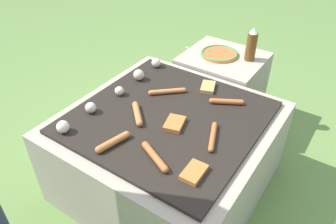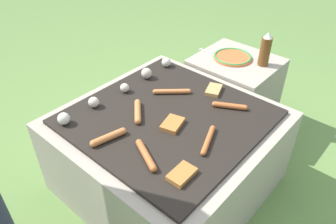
{
  "view_description": "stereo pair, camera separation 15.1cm",
  "coord_description": "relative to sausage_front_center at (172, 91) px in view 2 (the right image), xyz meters",
  "views": [
    {
      "loc": [
        -1.0,
        -0.68,
        1.37
      ],
      "look_at": [
        0.0,
        0.0,
        0.47
      ],
      "focal_mm": 35.0,
      "sensor_mm": 36.0,
      "label": 1
    },
    {
      "loc": [
        -0.91,
        -0.8,
        1.37
      ],
      "look_at": [
        0.0,
        0.0,
        0.47
      ],
      "focal_mm": 35.0,
      "sensor_mm": 36.0,
      "label": 2
    }
  ],
  "objects": [
    {
      "name": "grill",
      "position": [
        -0.15,
        -0.11,
        -0.24
      ],
      "size": [
        0.92,
        0.92,
        0.45
      ],
      "color": "#A89E8C",
      "rests_on": "ground_plane"
    },
    {
      "name": "sausage_front_left",
      "position": [
        0.09,
        -0.29,
        0.0
      ],
      "size": [
        0.1,
        0.15,
        0.03
      ],
      "color": "#B7602D",
      "rests_on": "grill"
    },
    {
      "name": "sausage_back_center",
      "position": [
        -0.45,
        -0.03,
        0.0
      ],
      "size": [
        0.17,
        0.06,
        0.03
      ],
      "color": "#C6753D",
      "rests_on": "grill"
    },
    {
      "name": "condiment_bottle",
      "position": [
        0.58,
        -0.2,
        0.08
      ],
      "size": [
        0.06,
        0.06,
        0.2
      ],
      "color": "brown",
      "rests_on": "side_ledge"
    },
    {
      "name": "sausage_front_center",
      "position": [
        0.0,
        0.0,
        0.0
      ],
      "size": [
        0.14,
        0.15,
        0.02
      ],
      "color": "#C6753D",
      "rests_on": "grill"
    },
    {
      "name": "fork_utensil",
      "position": [
        0.49,
        0.12,
        -0.01
      ],
      "size": [
        0.04,
        0.17,
        0.01
      ],
      "color": "silver",
      "rests_on": "side_ledge"
    },
    {
      "name": "sausage_front_right",
      "position": [
        -0.18,
        -0.36,
        -0.0
      ],
      "size": [
        0.18,
        0.09,
        0.02
      ],
      "color": "#B7602D",
      "rests_on": "grill"
    },
    {
      "name": "sausage_back_left",
      "position": [
        -0.42,
        -0.22,
        0.0
      ],
      "size": [
        0.1,
        0.17,
        0.03
      ],
      "color": "#B7602D",
      "rests_on": "grill"
    },
    {
      "name": "plate_colorful",
      "position": [
        0.54,
        -0.02,
        -0.0
      ],
      "size": [
        0.23,
        0.23,
        0.02
      ],
      "color": "orange",
      "rests_on": "side_ledge"
    },
    {
      "name": "mushroom_row",
      "position": [
        -0.15,
        0.2,
        0.01
      ],
      "size": [
        0.75,
        0.07,
        0.06
      ],
      "color": "silver",
      "rests_on": "grill"
    },
    {
      "name": "bread_slice_left",
      "position": [
        -0.2,
        -0.17,
        -0.0
      ],
      "size": [
        0.13,
        0.1,
        0.02
      ],
      "color": "#B27033",
      "rests_on": "grill"
    },
    {
      "name": "side_ledge",
      "position": [
        0.54,
        -0.06,
        -0.24
      ],
      "size": [
        0.43,
        0.47,
        0.45
      ],
      "color": "#A89E8C",
      "rests_on": "ground_plane"
    },
    {
      "name": "bread_slice_right",
      "position": [
        -0.4,
        -0.39,
        -0.0
      ],
      "size": [
        0.11,
        0.07,
        0.02
      ],
      "color": "#B27033",
      "rests_on": "grill"
    },
    {
      "name": "sausage_mid_right",
      "position": [
        -0.24,
        0.01,
        0.0
      ],
      "size": [
        0.13,
        0.14,
        0.03
      ],
      "color": "#C6753D",
      "rests_on": "grill"
    },
    {
      "name": "ground_plane",
      "position": [
        -0.15,
        -0.11,
        -0.47
      ],
      "size": [
        14.0,
        14.0,
        0.0
      ],
      "primitive_type": "plane",
      "color": "#608442"
    },
    {
      "name": "bread_slice_center",
      "position": [
        0.16,
        -0.15,
        -0.0
      ],
      "size": [
        0.12,
        0.1,
        0.02
      ],
      "color": "tan",
      "rests_on": "grill"
    }
  ]
}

